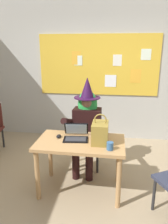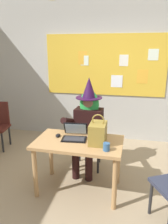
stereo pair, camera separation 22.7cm
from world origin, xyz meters
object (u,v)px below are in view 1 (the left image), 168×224
object	(u,v)px
laptop	(76,135)
computer_mouse	(59,136)
handbag	(100,132)
chair_at_desk	(87,135)
person_costumed	(86,121)
desk_main	(80,149)
coffee_mug	(110,146)

from	to	relation	value
laptop	computer_mouse	world-z (taller)	laptop
laptop	handbag	size ratio (longest dim) A/B	0.92
laptop	handbag	world-z (taller)	handbag
chair_at_desk	laptop	world-z (taller)	laptop
person_costumed	laptop	distance (m)	0.50
desk_main	laptop	bearing A→B (deg)	131.47
laptop	computer_mouse	bearing A→B (deg)	174.37
laptop	coffee_mug	size ratio (longest dim) A/B	3.65
computer_mouse	handbag	xyz separation A→B (m)	(0.56, -0.09, 0.12)
handbag	coffee_mug	xyz separation A→B (m)	(0.13, -0.19, -0.09)
handbag	coffee_mug	world-z (taller)	handbag
chair_at_desk	desk_main	bearing A→B (deg)	-5.02
person_costumed	laptop	bearing A→B (deg)	-6.15
chair_at_desk	handbag	world-z (taller)	handbag
laptop	chair_at_desk	bearing A→B (deg)	77.19
desk_main	coffee_mug	size ratio (longest dim) A/B	12.01
desk_main	person_costumed	distance (m)	0.60
computer_mouse	desk_main	bearing A→B (deg)	-17.03
person_costumed	laptop	xyz separation A→B (m)	(-0.08, -0.49, -0.04)
desk_main	handbag	bearing A→B (deg)	-1.21
coffee_mug	person_costumed	bearing A→B (deg)	115.95
chair_at_desk	person_costumed	xyz separation A→B (m)	(0.00, -0.12, 0.29)
person_costumed	computer_mouse	distance (m)	0.58
laptop	person_costumed	bearing A→B (deg)	75.07
person_costumed	coffee_mug	bearing A→B (deg)	29.13
coffee_mug	handbag	bearing A→B (deg)	124.13
desk_main	computer_mouse	world-z (taller)	computer_mouse
chair_at_desk	computer_mouse	world-z (taller)	chair_at_desk
chair_at_desk	coffee_mug	bearing A→B (deg)	18.38
desk_main	coffee_mug	bearing A→B (deg)	-27.42
desk_main	computer_mouse	distance (m)	0.34
coffee_mug	chair_at_desk	bearing A→B (deg)	112.94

